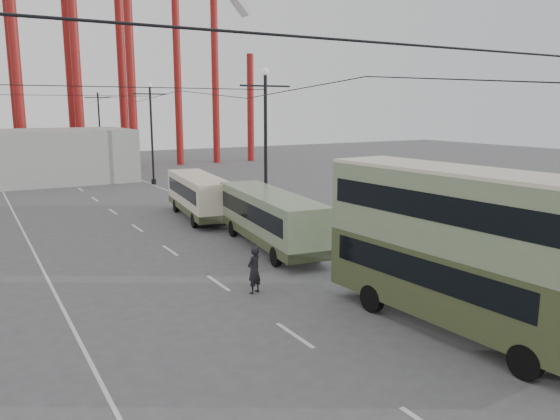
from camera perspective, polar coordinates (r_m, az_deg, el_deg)
ground at (r=15.44m, az=13.05°, el=-17.04°), size 160.00×160.00×0.00m
road_markings at (r=31.60m, az=-13.33°, el=-2.60°), size 12.52×120.00×0.01m
lamp_post_mid at (r=31.78m, az=-1.51°, el=6.29°), size 3.20×0.44×9.32m
lamp_post_far at (r=52.14m, az=-13.25°, el=7.73°), size 3.20×0.44×9.32m
lamp_post_distant at (r=73.45m, az=-18.33°, el=8.26°), size 3.20×0.44×9.32m
fairground_shed at (r=57.13m, az=-26.49°, el=4.94°), size 22.00×10.00×5.00m
double_decker_bus at (r=18.06m, az=18.37°, el=-3.22°), size 3.08×9.91×5.25m
single_decker_green at (r=27.91m, az=-1.09°, el=-0.72°), size 3.58×10.19×2.82m
single_decker_cream at (r=35.80m, az=-8.50°, el=1.63°), size 3.39×9.04×2.74m
pedestrian at (r=21.19m, az=-2.73°, el=-6.28°), size 0.80×0.70×1.86m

